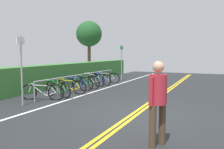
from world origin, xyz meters
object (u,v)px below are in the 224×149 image
bicycle_6 (100,79)px  bike_rack (83,78)px  bicycle_2 (70,87)px  bicycle_1 (58,89)px  sign_post_near (21,64)px  sign_post_far (122,59)px  bicycle_7 (106,78)px  tree_mid (89,34)px  bicycle_0 (42,92)px  pedestrian (158,98)px  bicycle_4 (85,82)px  bicycle_3 (76,84)px  bicycle_5 (93,80)px

bicycle_6 → bike_rack: bearing=-178.9°
bicycle_2 → bicycle_6: size_ratio=1.06×
bicycle_1 → sign_post_near: size_ratio=0.69×
bike_rack → sign_post_far: bearing=-3.0°
bicycle_1 → bicycle_7: bicycle_1 is taller
tree_mid → sign_post_far: bearing=-125.8°
bicycle_0 → bicycle_7: bicycle_7 is taller
bicycle_7 → bicycle_2: bearing=-177.6°
pedestrian → bicycle_6: bearing=33.6°
pedestrian → sign_post_near: size_ratio=0.69×
bicycle_4 → bicycle_7: (2.56, 0.03, -0.02)m
bike_rack → bicycle_1: bearing=-178.0°
bicycle_1 → bicycle_2: size_ratio=0.97×
bicycle_3 → tree_mid: size_ratio=0.37×
bicycle_4 → tree_mid: tree_mid is taller
bicycle_3 → bicycle_4: (0.81, -0.05, -0.01)m
bicycle_4 → tree_mid: 8.85m
bike_rack → bicycle_1: size_ratio=4.17×
bike_rack → bicycle_7: (2.91, 0.08, -0.27)m
bicycle_5 → bicycle_7: bearing=-2.4°
pedestrian → sign_post_near: bearing=71.6°
bike_rack → sign_post_near: 4.17m
bicycle_3 → sign_post_near: (-3.61, -0.10, 1.10)m
bicycle_1 → bicycle_5: size_ratio=0.99×
bicycle_6 → sign_post_far: 2.84m
bicycle_4 → bicycle_6: bicycle_4 is taller
bicycle_2 → bicycle_3: (0.84, 0.20, 0.03)m
bicycle_1 → bicycle_2: (0.86, -0.02, -0.00)m
bicycle_0 → sign_post_near: (-1.10, -0.04, 1.14)m
bicycle_4 → bicycle_6: bearing=-0.4°
bicycle_1 → bicycle_0: bearing=171.8°
bike_rack → bicycle_5: size_ratio=4.13×
bicycle_2 → sign_post_far: (5.98, -0.15, 1.10)m
bicycle_2 → bicycle_4: size_ratio=0.98×
bicycle_4 → sign_post_far: 4.47m
bike_rack → sign_post_near: (-4.08, 0.00, 0.86)m
bicycle_7 → bicycle_3: bearing=179.6°
bicycle_7 → sign_post_near: size_ratio=0.70×
bicycle_0 → bicycle_1: bearing=-8.2°
bicycle_7 → bicycle_6: bearing=-177.2°
bicycle_1 → pedestrian: (-3.65, -5.12, 0.65)m
bicycle_5 → pedestrian: size_ratio=1.01×
bicycle_4 → tree_mid: bearing=27.9°
bike_rack → bicycle_6: size_ratio=4.31×
sign_post_near → bicycle_0: bearing=2.2°
bicycle_7 → pedestrian: (-8.72, -5.27, 0.65)m
bicycle_4 → sign_post_far: size_ratio=0.74×
bicycle_3 → bicycle_7: 3.37m
bicycle_3 → sign_post_near: 3.78m
bicycle_5 → bicycle_6: (0.75, -0.11, -0.02)m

